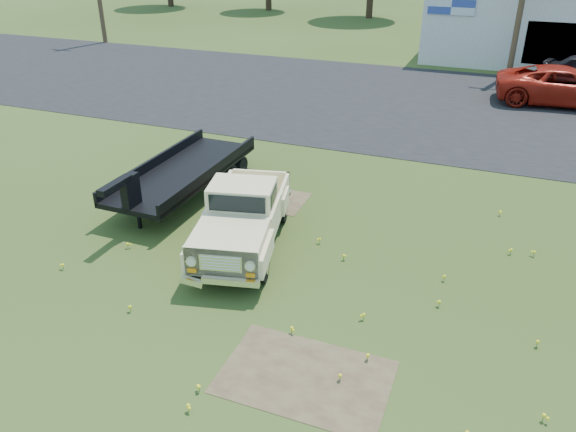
# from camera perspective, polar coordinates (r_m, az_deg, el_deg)

# --- Properties ---
(ground) EXTENTS (140.00, 140.00, 0.00)m
(ground) POSITION_cam_1_polar(r_m,az_deg,el_deg) (13.06, 0.03, -5.88)
(ground) COLOR #2F4014
(ground) RESTS_ON ground
(asphalt_lot) EXTENTS (90.00, 14.00, 0.02)m
(asphalt_lot) POSITION_cam_1_polar(r_m,az_deg,el_deg) (26.46, 12.17, 11.17)
(asphalt_lot) COLOR black
(asphalt_lot) RESTS_ON ground
(dirt_patch_a) EXTENTS (3.00, 2.00, 0.01)m
(dirt_patch_a) POSITION_cam_1_polar(r_m,az_deg,el_deg) (10.44, 1.77, -16.03)
(dirt_patch_a) COLOR #4E3929
(dirt_patch_a) RESTS_ON ground
(dirt_patch_b) EXTENTS (2.20, 1.60, 0.01)m
(dirt_patch_b) POSITION_cam_1_polar(r_m,az_deg,el_deg) (16.55, -2.01, 1.76)
(dirt_patch_b) COLOR #4E3929
(dirt_patch_b) RESTS_ON ground
(commercial_building) EXTENTS (14.20, 8.20, 4.15)m
(commercial_building) POSITION_cam_1_polar(r_m,az_deg,el_deg) (37.55, 25.49, 17.27)
(commercial_building) COLOR silver
(commercial_building) RESTS_ON ground
(vintage_pickup_truck) EXTENTS (2.87, 5.05, 1.72)m
(vintage_pickup_truck) POSITION_cam_1_polar(r_m,az_deg,el_deg) (13.76, -4.58, 0.06)
(vintage_pickup_truck) COLOR beige
(vintage_pickup_truck) RESTS_ON ground
(flatbed_trailer) EXTENTS (2.09, 6.06, 1.64)m
(flatbed_trailer) POSITION_cam_1_polar(r_m,az_deg,el_deg) (16.78, -10.60, 4.75)
(flatbed_trailer) COLOR black
(flatbed_trailer) RESTS_ON ground
(red_pickup) EXTENTS (6.03, 3.15, 1.62)m
(red_pickup) POSITION_cam_1_polar(r_m,az_deg,el_deg) (28.25, 26.33, 11.72)
(red_pickup) COLOR #9C1A0E
(red_pickup) RESTS_ON ground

